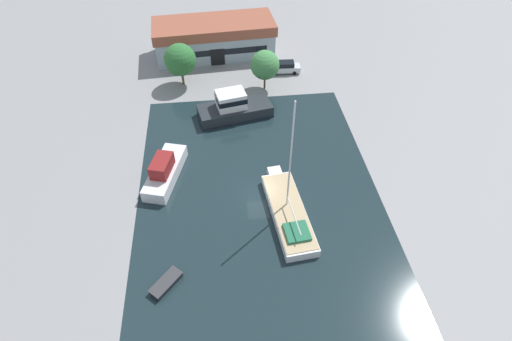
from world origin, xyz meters
The scene contains 10 objects.
ground_plane centered at (0.00, 0.00, 0.00)m, with size 440.00×440.00×0.00m, color gray.
water_canal centered at (0.00, 0.00, 0.00)m, with size 25.79×36.44×0.01m, color #19282D.
warehouse_building centered at (-3.44, 31.25, 2.70)m, with size 19.17×8.80×5.34m.
quay_tree_near_building centered at (3.19, 20.34, 3.76)m, with size 4.04×4.04×5.79m.
quay_tree_by_water centered at (-8.44, 22.79, 3.91)m, with size 4.48×4.48×6.15m.
parked_car centered at (6.73, 24.36, 0.86)m, with size 4.83×1.94×1.73m.
sailboat_moored centered at (2.64, -3.15, 0.63)m, with size 4.31×11.99×13.69m.
motor_cruiser centered at (-1.64, 14.32, 1.33)m, with size 10.16×5.63×3.70m.
small_dinghy centered at (-9.36, -9.73, 0.31)m, with size 3.05×3.19×0.60m.
cabin_boat centered at (-10.05, 3.70, 1.09)m, with size 4.74×8.46×3.04m.
Camera 1 is at (-3.45, -28.42, 32.16)m, focal length 28.00 mm.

